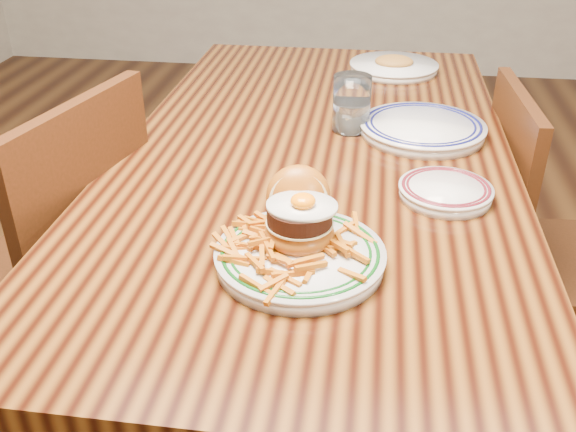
# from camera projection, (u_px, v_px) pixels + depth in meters

# --- Properties ---
(floor) EXTENTS (6.00, 6.00, 0.00)m
(floor) POSITION_uv_depth(u_px,v_px,m) (310.00, 395.00, 1.79)
(floor) COLOR black
(floor) RESTS_ON ground
(table) EXTENTS (0.85, 1.60, 0.75)m
(table) POSITION_uv_depth(u_px,v_px,m) (315.00, 184.00, 1.45)
(table) COLOR black
(table) RESTS_ON floor
(chair_left) EXTENTS (0.51, 0.51, 0.91)m
(chair_left) POSITION_uv_depth(u_px,v_px,m) (58.00, 276.00, 1.44)
(chair_left) COLOR #3F1C0D
(chair_left) RESTS_ON floor
(chair_right) EXTENTS (0.42, 0.42, 0.85)m
(chair_right) POSITION_uv_depth(u_px,v_px,m) (540.00, 247.00, 1.60)
(chair_right) COLOR #3F1C0D
(chair_right) RESTS_ON floor
(main_plate) EXTENTS (0.27, 0.28, 0.13)m
(main_plate) POSITION_uv_depth(u_px,v_px,m) (300.00, 240.00, 1.01)
(main_plate) COLOR silver
(main_plate) RESTS_ON table
(side_plate) EXTENTS (0.18, 0.18, 0.03)m
(side_plate) POSITION_uv_depth(u_px,v_px,m) (446.00, 191.00, 1.20)
(side_plate) COLOR silver
(side_plate) RESTS_ON table
(rear_plate) EXTENTS (0.29, 0.29, 0.03)m
(rear_plate) POSITION_uv_depth(u_px,v_px,m) (422.00, 128.00, 1.46)
(rear_plate) COLOR silver
(rear_plate) RESTS_ON table
(water_glass) EXTENTS (0.09, 0.09, 0.13)m
(water_glass) POSITION_uv_depth(u_px,v_px,m) (351.00, 107.00, 1.47)
(water_glass) COLOR white
(water_glass) RESTS_ON table
(far_plate) EXTENTS (0.26, 0.26, 0.05)m
(far_plate) POSITION_uv_depth(u_px,v_px,m) (394.00, 66.00, 1.88)
(far_plate) COLOR silver
(far_plate) RESTS_ON table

